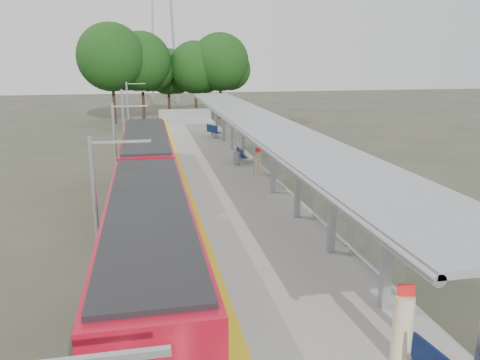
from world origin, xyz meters
name	(u,v)px	position (x,y,z in m)	size (l,w,h in m)	color
trackbed	(148,185)	(-4.50, 20.00, 0.12)	(3.00, 70.00, 0.24)	#59544C
platform	(219,176)	(0.00, 20.00, 0.50)	(6.00, 50.00, 1.00)	gray
tactile_strip	(179,170)	(-2.55, 20.00, 1.01)	(0.60, 50.00, 0.02)	gold
end_fence	(185,114)	(0.00, 44.95, 1.60)	(6.00, 0.10, 1.20)	#9EA0A5
train	(148,190)	(-4.50, 11.99, 2.05)	(2.74, 27.60, 3.62)	black
canopy	(257,127)	(1.61, 16.19, 4.20)	(3.27, 38.00, 3.66)	#9EA0A5
tree_cluster	(163,63)	(-1.92, 52.33, 7.24)	(21.20, 13.32, 11.97)	#382316
catenary_masts	(117,146)	(-6.22, 19.00, 2.91)	(2.08, 48.16, 5.40)	#9EA0A5
bench_mid	(241,155)	(1.81, 21.62, 1.49)	(0.53, 1.40, 0.93)	#0E1B46
bench_far	(213,131)	(1.39, 32.00, 1.58)	(1.14, 1.67, 1.11)	#0E1B46
info_pillar_near	(402,329)	(1.16, -0.37, 1.87)	(0.45, 0.45, 2.00)	beige
info_pillar_far	(258,163)	(2.09, 17.89, 1.71)	(0.37, 0.37, 1.64)	beige
litter_bin	(236,159)	(1.31, 20.74, 1.44)	(0.43, 0.43, 0.88)	#9EA0A5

